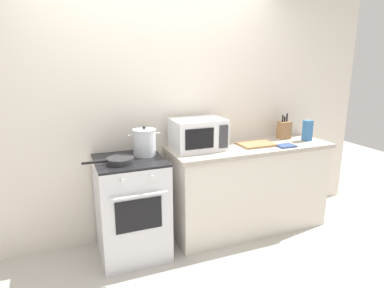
{
  "coord_description": "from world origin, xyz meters",
  "views": [
    {
      "loc": [
        -0.89,
        -2.21,
        1.77
      ],
      "look_at": [
        0.25,
        0.6,
        1.0
      ],
      "focal_mm": 31.07,
      "sensor_mm": 36.0,
      "label": 1
    }
  ],
  "objects_px": {
    "cutting_board": "(256,144)",
    "pasta_box": "(307,130)",
    "stove": "(132,207)",
    "microwave": "(198,134)",
    "frying_pan": "(120,161)",
    "stock_pot": "(145,142)",
    "oven_mitt": "(286,146)",
    "knife_block": "(284,130)"
  },
  "relations": [
    {
      "from": "stove",
      "to": "oven_mitt",
      "type": "xyz_separation_m",
      "value": [
        1.56,
        -0.16,
        0.47
      ]
    },
    {
      "from": "stove",
      "to": "cutting_board",
      "type": "xyz_separation_m",
      "value": [
        1.31,
        0.0,
        0.47
      ]
    },
    {
      "from": "stove",
      "to": "oven_mitt",
      "type": "bearing_deg",
      "value": -5.83
    },
    {
      "from": "stock_pot",
      "to": "oven_mitt",
      "type": "distance_m",
      "value": 1.42
    },
    {
      "from": "cutting_board",
      "to": "pasta_box",
      "type": "xyz_separation_m",
      "value": [
        0.62,
        -0.03,
        0.1
      ]
    },
    {
      "from": "microwave",
      "to": "pasta_box",
      "type": "bearing_deg",
      "value": -4.99
    },
    {
      "from": "cutting_board",
      "to": "oven_mitt",
      "type": "distance_m",
      "value": 0.29
    },
    {
      "from": "stock_pot",
      "to": "pasta_box",
      "type": "relative_size",
      "value": 1.34
    },
    {
      "from": "stock_pot",
      "to": "pasta_box",
      "type": "distance_m",
      "value": 1.77
    },
    {
      "from": "microwave",
      "to": "stove",
      "type": "bearing_deg",
      "value": -173.47
    },
    {
      "from": "stove",
      "to": "oven_mitt",
      "type": "height_order",
      "value": "oven_mitt"
    },
    {
      "from": "stove",
      "to": "microwave",
      "type": "height_order",
      "value": "microwave"
    },
    {
      "from": "frying_pan",
      "to": "pasta_box",
      "type": "relative_size",
      "value": 1.95
    },
    {
      "from": "cutting_board",
      "to": "pasta_box",
      "type": "relative_size",
      "value": 1.64
    },
    {
      "from": "stove",
      "to": "knife_block",
      "type": "xyz_separation_m",
      "value": [
        1.75,
        0.14,
        0.56
      ]
    },
    {
      "from": "pasta_box",
      "to": "oven_mitt",
      "type": "relative_size",
      "value": 1.22
    },
    {
      "from": "microwave",
      "to": "pasta_box",
      "type": "distance_m",
      "value": 1.24
    },
    {
      "from": "stock_pot",
      "to": "microwave",
      "type": "height_order",
      "value": "microwave"
    },
    {
      "from": "oven_mitt",
      "to": "stock_pot",
      "type": "bearing_deg",
      "value": 170.83
    },
    {
      "from": "oven_mitt",
      "to": "stove",
      "type": "bearing_deg",
      "value": 174.17
    },
    {
      "from": "oven_mitt",
      "to": "knife_block",
      "type": "bearing_deg",
      "value": 56.59
    },
    {
      "from": "stove",
      "to": "stock_pot",
      "type": "relative_size",
      "value": 3.12
    },
    {
      "from": "oven_mitt",
      "to": "pasta_box",
      "type": "bearing_deg",
      "value": 19.19
    },
    {
      "from": "stock_pot",
      "to": "microwave",
      "type": "relative_size",
      "value": 0.59
    },
    {
      "from": "frying_pan",
      "to": "microwave",
      "type": "bearing_deg",
      "value": 12.42
    },
    {
      "from": "microwave",
      "to": "knife_block",
      "type": "bearing_deg",
      "value": 3.34
    },
    {
      "from": "microwave",
      "to": "oven_mitt",
      "type": "relative_size",
      "value": 2.78
    },
    {
      "from": "microwave",
      "to": "knife_block",
      "type": "xyz_separation_m",
      "value": [
        1.06,
        0.06,
        -0.05
      ]
    },
    {
      "from": "cutting_board",
      "to": "stock_pot",
      "type": "bearing_deg",
      "value": 176.76
    },
    {
      "from": "pasta_box",
      "to": "frying_pan",
      "type": "bearing_deg",
      "value": -178.12
    },
    {
      "from": "pasta_box",
      "to": "microwave",
      "type": "bearing_deg",
      "value": 175.01
    },
    {
      "from": "microwave",
      "to": "knife_block",
      "type": "height_order",
      "value": "microwave"
    },
    {
      "from": "pasta_box",
      "to": "oven_mitt",
      "type": "height_order",
      "value": "pasta_box"
    },
    {
      "from": "stove",
      "to": "cutting_board",
      "type": "relative_size",
      "value": 2.56
    },
    {
      "from": "stock_pot",
      "to": "cutting_board",
      "type": "relative_size",
      "value": 0.82
    },
    {
      "from": "stove",
      "to": "stock_pot",
      "type": "distance_m",
      "value": 0.61
    },
    {
      "from": "frying_pan",
      "to": "stove",
      "type": "bearing_deg",
      "value": 43.41
    },
    {
      "from": "microwave",
      "to": "pasta_box",
      "type": "height_order",
      "value": "microwave"
    },
    {
      "from": "stove",
      "to": "stock_pot",
      "type": "height_order",
      "value": "stock_pot"
    },
    {
      "from": "cutting_board",
      "to": "frying_pan",
      "type": "bearing_deg",
      "value": -176.09
    },
    {
      "from": "microwave",
      "to": "frying_pan",
      "type": "bearing_deg",
      "value": -167.58
    },
    {
      "from": "stove",
      "to": "oven_mitt",
      "type": "distance_m",
      "value": 1.63
    }
  ]
}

